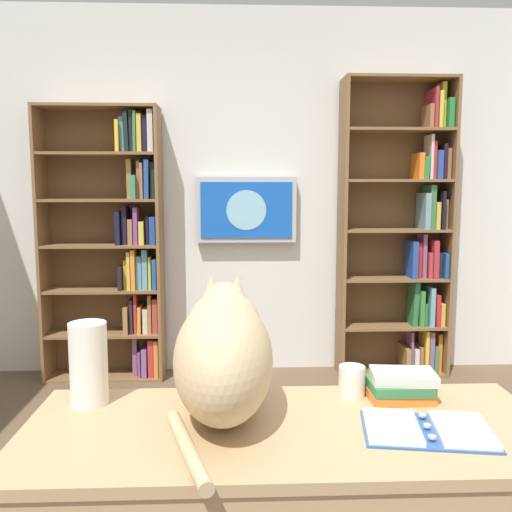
{
  "coord_description": "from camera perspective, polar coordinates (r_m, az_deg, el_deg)",
  "views": [
    {
      "loc": [
        0.12,
        1.92,
        1.4
      ],
      "look_at": [
        -0.0,
        -1.02,
        1.03
      ],
      "focal_mm": 38.44,
      "sensor_mm": 36.0,
      "label": 1
    }
  ],
  "objects": [
    {
      "name": "coffee_mug",
      "position": [
        1.74,
        9.94,
        -12.74
      ],
      "size": [
        0.08,
        0.08,
        0.1
      ],
      "primitive_type": "cylinder",
      "color": "white",
      "rests_on": "desk"
    },
    {
      "name": "desk",
      "position": [
        1.58,
        3.4,
        -21.6
      ],
      "size": [
        1.43,
        0.58,
        0.76
      ],
      "color": "tan",
      "rests_on": "ground"
    },
    {
      "name": "bookshelf_right",
      "position": [
        4.09,
        -14.09,
        1.26
      ],
      "size": [
        0.86,
        0.28,
        1.96
      ],
      "color": "brown",
      "rests_on": "ground"
    },
    {
      "name": "wall_mounted_tv",
      "position": [
        4.07,
        -1.02,
        4.81
      ],
      "size": [
        0.74,
        0.07,
        0.48
      ],
      "color": "#B7B7BC"
    },
    {
      "name": "bookshelf_left",
      "position": [
        4.2,
        15.46,
        2.11
      ],
      "size": [
        0.8,
        0.28,
        2.17
      ],
      "color": "brown",
      "rests_on": "ground"
    },
    {
      "name": "paper_towel_roll",
      "position": [
        1.71,
        -17.03,
        -10.65
      ],
      "size": [
        0.11,
        0.11,
        0.25
      ],
      "primitive_type": "cylinder",
      "color": "white",
      "rests_on": "desk"
    },
    {
      "name": "open_binder",
      "position": [
        1.57,
        17.37,
        -16.81
      ],
      "size": [
        0.36,
        0.27,
        0.02
      ],
      "color": "#335999",
      "rests_on": "desk"
    },
    {
      "name": "desk_book_stack",
      "position": [
        1.75,
        14.83,
        -12.91
      ],
      "size": [
        0.21,
        0.14,
        0.09
      ],
      "color": "orange",
      "rests_on": "desk"
    },
    {
      "name": "wall_back",
      "position": [
        4.15,
        -0.74,
        6.51
      ],
      "size": [
        4.52,
        0.06,
        2.7
      ],
      "primitive_type": "cube",
      "color": "silver",
      "rests_on": "ground"
    },
    {
      "name": "cat",
      "position": [
        1.59,
        -3.41,
        -9.59
      ],
      "size": [
        0.29,
        0.7,
        0.37
      ],
      "color": "#D1B284",
      "rests_on": "desk"
    }
  ]
}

